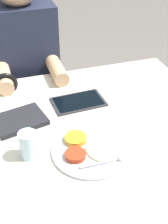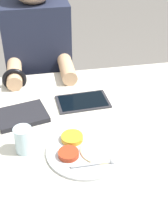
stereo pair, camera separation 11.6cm
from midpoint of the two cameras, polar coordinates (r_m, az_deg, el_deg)
name	(u,v)px [view 1 (the left image)]	position (r m, az deg, el deg)	size (l,w,h in m)	color
dining_table	(72,200)	(1.42, -4.59, -15.91)	(1.23, 0.97, 0.74)	beige
thali_tray	(90,150)	(1.08, -2.02, -7.02)	(0.27, 0.27, 0.03)	#B7BABF
red_notebook	(20,121)	(1.24, -14.33, -1.62)	(0.22, 0.18, 0.02)	silver
tablet_device	(78,102)	(1.32, -3.56, 1.79)	(0.22, 0.15, 0.01)	#28282D
person_diner	(28,87)	(1.75, -12.06, 4.40)	(0.35, 0.41, 1.23)	black
drinking_glass	(28,145)	(1.07, -13.26, -5.95)	(0.06, 0.06, 0.10)	silver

